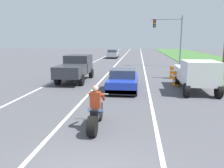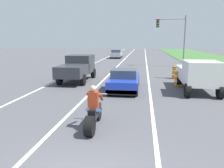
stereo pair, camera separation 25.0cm
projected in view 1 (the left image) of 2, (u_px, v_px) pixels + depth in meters
lane_stripe_left_solid at (79, 69)px, 24.83m from camera, size 0.14×120.00×0.01m
lane_stripe_right_solid at (145, 70)px, 24.01m from camera, size 0.14×120.00×0.01m
lane_stripe_centre_dashed at (111, 70)px, 24.42m from camera, size 0.14×120.00×0.01m
motorcycle_with_rider at (96, 114)px, 7.99m from camera, size 0.70×2.21×1.62m
sports_car_blue at (123, 80)px, 14.40m from camera, size 1.84×4.30×1.37m
pickup_truck_left_lane_dark_grey at (75, 67)px, 17.38m from camera, size 2.02×4.80×1.98m
pickup_truck_right_shoulder_white at (196, 74)px, 14.05m from camera, size 2.02×4.80×1.98m
traffic_light_mast_near at (172, 34)px, 26.55m from camera, size 3.68×0.34×6.00m
construction_barrel_nearest at (177, 78)px, 15.84m from camera, size 0.58×0.58×1.00m
construction_barrel_mid at (173, 72)px, 18.76m from camera, size 0.58×0.58×1.00m
distant_car_far_ahead at (113, 54)px, 39.90m from camera, size 1.80×4.00×1.50m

